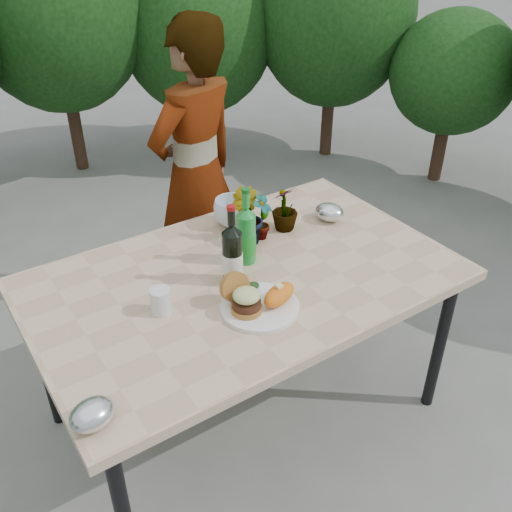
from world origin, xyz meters
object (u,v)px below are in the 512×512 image
dinner_plate (260,307)px  wine_bottle (232,255)px  patio_table (245,287)px  person (196,175)px

dinner_plate → wine_bottle: (0.01, 0.19, 0.11)m
dinner_plate → patio_table: bearing=71.8°
patio_table → dinner_plate: size_ratio=5.71×
dinner_plate → wine_bottle: size_ratio=0.87×
patio_table → person: size_ratio=1.03×
dinner_plate → person: 1.10m
person → patio_table: bearing=56.2°
dinner_plate → person: person is taller
person → wine_bottle: bearing=53.0°
patio_table → wine_bottle: bearing=-169.1°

